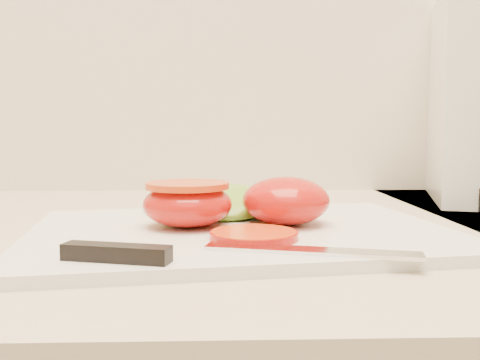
{
  "coord_description": "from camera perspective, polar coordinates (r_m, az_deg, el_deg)",
  "views": [
    {
      "loc": [
        -0.09,
        1.09,
        1.03
      ],
      "look_at": [
        -0.07,
        1.61,
        0.99
      ],
      "focal_mm": 40.0,
      "sensor_mm": 36.0,
      "label": 1
    }
  ],
  "objects": [
    {
      "name": "cutting_board",
      "position": [
        0.51,
        0.04,
        -5.66
      ],
      "size": [
        0.43,
        0.34,
        0.01
      ],
      "primitive_type": "cube",
      "rotation": [
        0.0,
        0.0,
        0.14
      ],
      "color": "silver",
      "rests_on": "counter"
    },
    {
      "name": "tomato_half_dome",
      "position": [
        0.53,
        4.91,
        -2.2
      ],
      "size": [
        0.09,
        0.09,
        0.05
      ],
      "primitive_type": "ellipsoid",
      "color": "red",
      "rests_on": "cutting_board"
    },
    {
      "name": "tomato_half_cut",
      "position": [
        0.52,
        -5.61,
        -2.41
      ],
      "size": [
        0.09,
        0.09,
        0.04
      ],
      "color": "red",
      "rests_on": "cutting_board"
    },
    {
      "name": "tomato_slice_0",
      "position": [
        0.46,
        1.5,
        -5.89
      ],
      "size": [
        0.07,
        0.07,
        0.01
      ],
      "primitive_type": "cylinder",
      "color": "#D44E17",
      "rests_on": "cutting_board"
    },
    {
      "name": "lettuce_leaf_0",
      "position": [
        0.59,
        -2.94,
        -2.36
      ],
      "size": [
        0.17,
        0.13,
        0.03
      ],
      "primitive_type": "ellipsoid",
      "rotation": [
        0.0,
        0.0,
        -0.25
      ],
      "color": "#87B730",
      "rests_on": "cutting_board"
    },
    {
      "name": "lettuce_leaf_1",
      "position": [
        0.6,
        1.64,
        -2.5
      ],
      "size": [
        0.12,
        0.12,
        0.02
      ],
      "primitive_type": "ellipsoid",
      "rotation": [
        0.0,
        0.0,
        0.6
      ],
      "color": "#87B730",
      "rests_on": "cutting_board"
    },
    {
      "name": "knife",
      "position": [
        0.4,
        -4.74,
        -7.67
      ],
      "size": [
        0.27,
        0.07,
        0.01
      ],
      "rotation": [
        0.0,
        0.0,
        -0.26
      ],
      "color": "silver",
      "rests_on": "cutting_board"
    }
  ]
}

